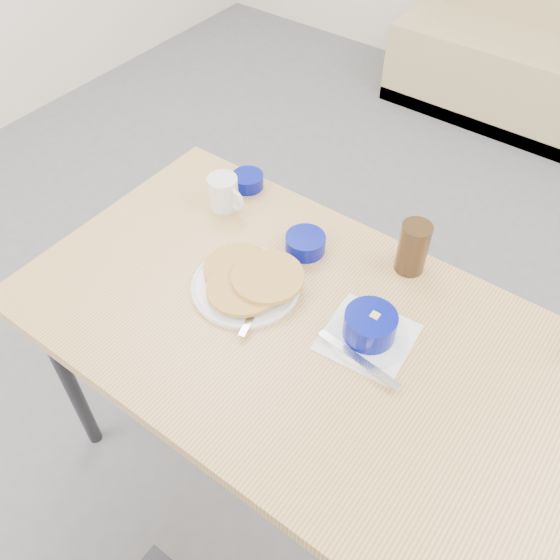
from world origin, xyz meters
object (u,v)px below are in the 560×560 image
Objects in this scene: pancake_plate at (248,282)px; coffee_mug at (224,193)px; amber_tumbler at (413,248)px; creamer_bowl at (248,181)px; grits_setting at (369,329)px; dining_table at (301,343)px; butter_bowl at (305,244)px.

coffee_mug is (-0.25, 0.21, 0.03)m from pancake_plate.
amber_tumbler reaches higher than pancake_plate.
coffee_mug is 1.34× the size of creamer_bowl.
amber_tumbler reaches higher than grits_setting.
butter_bowl reaches higher than dining_table.
pancake_plate is 2.19× the size of coffee_mug.
grits_setting is at bearing 24.04° from dining_table.
amber_tumbler is at bearing 71.24° from dining_table.
amber_tumbler is at bearing 45.74° from pancake_plate.
coffee_mug reaches higher than butter_bowl.
coffee_mug reaches higher than creamer_bowl.
dining_table is 0.18m from grits_setting.
amber_tumbler reaches higher than coffee_mug.
pancake_plate is at bearing 172.53° from dining_table.
pancake_plate is at bearing -134.26° from amber_tumbler.
creamer_bowl is 0.32m from butter_bowl.
pancake_plate is at bearing -173.05° from grits_setting.
pancake_plate is 0.32m from coffee_mug.
coffee_mug is (-0.43, 0.23, 0.11)m from dining_table.
pancake_plate is at bearing -101.44° from butter_bowl.
creamer_bowl is 0.65× the size of amber_tumbler.
creamer_bowl is (-0.58, 0.28, -0.01)m from grits_setting.
pancake_plate is 0.40m from creamer_bowl.
dining_table is 5.88× the size of grits_setting.
dining_table is 5.08× the size of pancake_plate.
dining_table is at bearing -108.76° from amber_tumbler.
amber_tumbler is at bearing 22.66° from butter_bowl.
creamer_bowl is at bearing 92.35° from coffee_mug.
coffee_mug is 0.11m from creamer_bowl.
pancake_plate is at bearing -51.33° from creamer_bowl.
grits_setting is (0.33, 0.04, 0.02)m from pancake_plate.
creamer_bowl reaches higher than dining_table.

